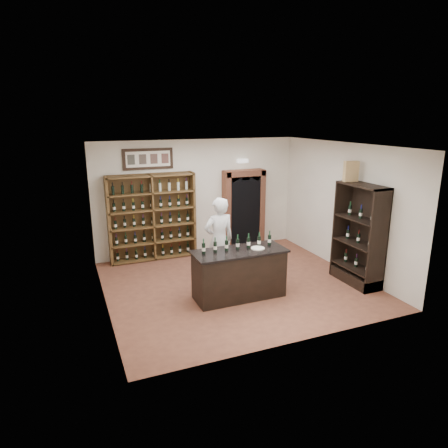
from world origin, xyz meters
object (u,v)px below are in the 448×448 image
at_px(side_cabinet, 359,250).
at_px(shopkeeper, 219,240).
at_px(wine_crate, 351,171).
at_px(counter_bottle_0, 204,248).
at_px(wine_shelf, 152,217).
at_px(tasting_counter, 239,274).

relative_size(side_cabinet, shopkeeper, 1.15).
bearing_deg(wine_crate, side_cabinet, -69.92).
xyz_separation_m(counter_bottle_0, wine_crate, (3.39, 0.01, 1.31)).
bearing_deg(wine_shelf, shopkeeper, -63.09).
height_order(tasting_counter, side_cabinet, side_cabinet).
relative_size(side_cabinet, wine_crate, 5.00).
bearing_deg(shopkeeper, wine_shelf, -66.40).
bearing_deg(side_cabinet, wine_shelf, 139.79).
bearing_deg(tasting_counter, wine_crate, 2.14).
height_order(counter_bottle_0, wine_crate, wine_crate).
xyz_separation_m(tasting_counter, counter_bottle_0, (-0.72, 0.09, 0.61)).
distance_m(counter_bottle_0, side_cabinet, 3.48).
bearing_deg(wine_crate, wine_shelf, 155.92).
bearing_deg(shopkeeper, counter_bottle_0, 48.64).
height_order(tasting_counter, counter_bottle_0, counter_bottle_0).
distance_m(counter_bottle_0, wine_crate, 3.64).
relative_size(tasting_counter, side_cabinet, 0.85).
distance_m(wine_shelf, side_cabinet, 5.02).
bearing_deg(shopkeeper, wine_crate, 160.21).
relative_size(counter_bottle_0, wine_crate, 0.68).
xyz_separation_m(wine_shelf, wine_crate, (3.77, -2.83, 1.32)).
distance_m(side_cabinet, wine_crate, 1.71).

